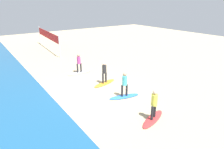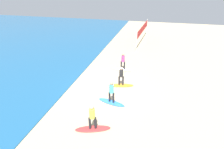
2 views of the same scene
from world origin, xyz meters
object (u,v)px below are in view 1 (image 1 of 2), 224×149
(surfboard_red, at_px, (153,119))
(surfboard_orange, at_px, (105,83))
(surfer_red, at_px, (154,102))
(volleyball_net, at_px, (48,36))
(surfer_white, at_px, (79,62))
(surfboard_blue, at_px, (124,96))
(surfer_blue, at_px, (125,83))
(surfboard_white, at_px, (80,73))
(surfer_orange, at_px, (104,71))

(surfboard_red, height_order, surfboard_orange, same)
(surfboard_red, relative_size, surfer_red, 1.28)
(surfboard_orange, distance_m, volleyball_net, 13.62)
(surfer_white, bearing_deg, surfer_red, 179.37)
(surfboard_blue, xyz_separation_m, surfer_blue, (0.00, 0.00, 0.99))
(surfboard_blue, xyz_separation_m, surfboard_white, (5.85, 0.31, 0.00))
(surfboard_blue, bearing_deg, surfer_blue, 14.66)
(surfer_orange, height_order, volleyball_net, volleyball_net)
(surfboard_orange, relative_size, volleyball_net, 0.23)
(surfboard_red, distance_m, surfer_red, 0.99)
(surfboard_red, relative_size, surfer_orange, 1.28)
(surfer_red, relative_size, volleyball_net, 0.18)
(surfboard_red, distance_m, surfer_white, 8.83)
(surfboard_blue, height_order, surfboard_orange, same)
(surfboard_white, relative_size, volleyball_net, 0.23)
(surfer_blue, relative_size, surfer_orange, 1.00)
(surfer_red, relative_size, surfboard_orange, 0.78)
(surfer_orange, bearing_deg, surfer_white, 8.43)
(surfer_red, relative_size, surfboard_white, 0.78)
(surfboard_red, height_order, surfer_orange, surfer_orange)
(surfboard_blue, xyz_separation_m, surfer_white, (5.85, 0.31, 0.99))
(surfer_blue, height_order, surfboard_white, surfer_blue)
(surfboard_red, xyz_separation_m, surfer_red, (0.00, 0.00, 0.99))
(surfboard_blue, distance_m, surfer_orange, 2.80)
(surfer_red, height_order, volleyball_net, volleyball_net)
(surfboard_orange, height_order, surfer_orange, surfer_orange)
(surfer_red, bearing_deg, surfer_blue, -7.91)
(surfboard_red, xyz_separation_m, surfer_orange, (5.53, -0.58, 0.99))
(surfboard_blue, height_order, surfer_blue, surfer_blue)
(volleyball_net, bearing_deg, surfer_white, 175.28)
(surfer_blue, xyz_separation_m, surfboard_white, (5.85, 0.31, -0.99))
(surfer_red, distance_m, surfboard_blue, 3.11)
(surfboard_orange, distance_m, surfer_orange, 0.99)
(surfer_white, bearing_deg, surfboard_white, -90.00)
(surfer_blue, relative_size, surfboard_white, 0.78)
(surfboard_red, xyz_separation_m, surfboard_white, (8.77, -0.10, 0.00))
(surfboard_orange, xyz_separation_m, surfer_orange, (0.00, 0.00, 0.99))
(surfboard_white, bearing_deg, volleyball_net, -92.47)
(surfboard_red, bearing_deg, surfboard_blue, -117.01)
(surfboard_orange, xyz_separation_m, surfer_white, (3.24, 0.48, 0.99))
(surfboard_red, bearing_deg, surfboard_orange, -115.06)
(surfer_orange, height_order, surfer_white, same)
(surfboard_blue, bearing_deg, surfer_red, 96.75)
(surfer_red, bearing_deg, surfboard_orange, -5.96)
(surfer_orange, distance_m, surfboard_white, 3.42)
(surfboard_white, bearing_deg, surfer_blue, 95.27)
(surfboard_red, distance_m, surfboard_white, 8.77)
(surfboard_red, relative_size, surfer_blue, 1.28)
(surfboard_blue, distance_m, surfboard_orange, 2.61)
(surfer_red, height_order, surfboard_orange, surfer_red)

